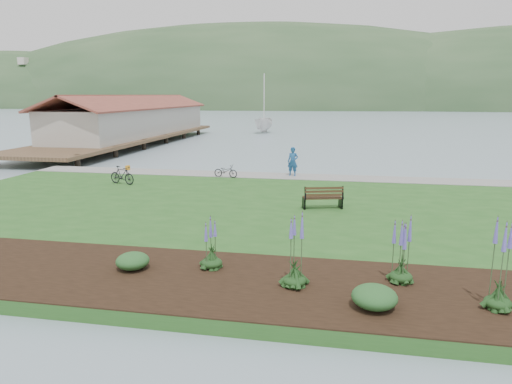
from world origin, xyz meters
TOP-DOWN VIEW (x-y plane):
  - ground at (0.00, 0.00)m, footprint 600.00×600.00m
  - lawn at (0.00, -2.00)m, footprint 34.00×20.00m
  - shoreline_path at (0.00, 6.90)m, footprint 34.00×2.20m
  - garden_bed at (3.00, -9.80)m, footprint 24.00×4.40m
  - far_hillside at (20.00, 170.00)m, footprint 580.00×80.00m
  - pier_pavilion at (-20.00, 27.52)m, footprint 8.00×36.00m
  - park_bench at (2.43, -1.06)m, footprint 1.86×1.12m
  - person at (0.19, 7.06)m, footprint 0.85×0.65m
  - bicycle_a at (-3.84, 5.86)m, footprint 0.76×1.59m
  - bicycle_b at (-9.13, 2.65)m, footprint 0.98×1.80m
  - sailboat at (-7.97, 44.39)m, footprint 10.27×10.45m
  - pannier at (-11.03, 7.20)m, footprint 0.21×0.32m
  - echium_0 at (2.06, -9.86)m, footprint 0.62×0.62m
  - echium_1 at (4.87, -9.06)m, footprint 0.62×0.62m
  - echium_2 at (6.93, -10.28)m, footprint 0.62×0.62m
  - echium_4 at (-0.46, -9.01)m, footprint 0.62×0.62m
  - shrub_0 at (-2.70, -9.51)m, footprint 0.97×0.97m
  - shrub_1 at (4.06, -10.77)m, footprint 1.09×1.09m

SIDE VIEW (x-z plane):
  - ground at x=0.00m, z-range 0.00..0.00m
  - far_hillside at x=20.00m, z-range -19.00..19.00m
  - sailboat at x=-7.97m, z-range -13.34..13.34m
  - lawn at x=0.00m, z-range 0.00..0.40m
  - shoreline_path at x=0.00m, z-range 0.40..0.43m
  - garden_bed at x=3.00m, z-range 0.40..0.44m
  - pannier at x=-11.03m, z-range 0.40..0.74m
  - shrub_0 at x=-2.70m, z-range 0.44..0.92m
  - shrub_1 at x=4.06m, z-range 0.44..0.98m
  - bicycle_a at x=-3.84m, z-range 0.40..1.20m
  - bicycle_b at x=-9.13m, z-range 0.40..1.44m
  - park_bench at x=2.43m, z-range 0.40..1.48m
  - echium_4 at x=-0.46m, z-range 0.21..1.95m
  - echium_0 at x=2.06m, z-range 0.18..2.40m
  - echium_1 at x=4.87m, z-range 0.29..2.31m
  - echium_2 at x=6.93m, z-range 0.17..2.56m
  - person at x=0.19m, z-range 0.40..2.55m
  - pier_pavilion at x=-20.00m, z-range -0.06..5.34m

